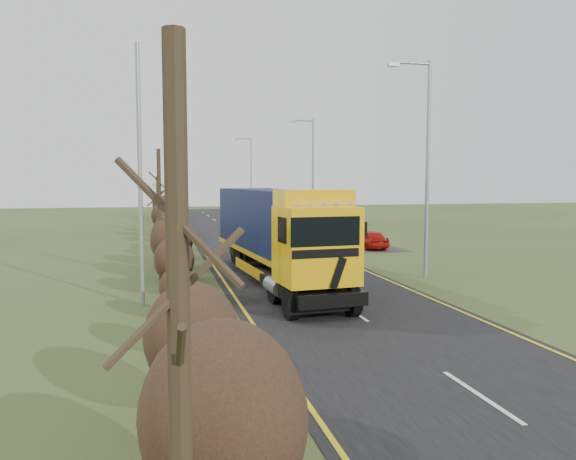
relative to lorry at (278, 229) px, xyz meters
The scene contains 14 objects.
ground 3.63m from the lorry, 60.99° to the right, with size 160.00×160.00×0.00m, color #364A1F.
road 8.12m from the lorry, 80.29° to the left, with size 8.00×120.00×0.02m, color black.
layby 19.44m from the lorry, 66.13° to the left, with size 6.00×18.00×0.02m, color #2A2726.
lane_markings 7.83m from the lorry, 79.89° to the left, with size 7.52×116.00×0.01m.
hedgerow 7.30m from the lorry, 130.26° to the left, with size 2.24×102.04×6.05m.
lorry is the anchor object (origin of this frame).
car_red_hatchback 14.04m from the lorry, 51.27° to the left, with size 1.50×3.74×1.27m, color #9F0D07.
car_blue_sedan 22.42m from the lorry, 69.80° to the left, with size 1.34×3.85×1.27m, color #091234.
streetlight_near 7.68m from the lorry, ahead, with size 2.15×0.20×10.15m.
streetlight_mid 18.95m from the lorry, 69.70° to the left, with size 1.99×0.19×9.38m.
streetlight_far 43.01m from the lorry, 82.27° to the left, with size 2.08×0.20×9.81m.
left_pole 7.27m from the lorry, 148.89° to the right, with size 0.16×0.16×9.54m, color gray.
speed_sign 11.01m from the lorry, 50.99° to the left, with size 0.60×0.10×2.18m.
warning_board 21.95m from the lorry, 73.07° to the left, with size 0.80×0.11×2.10m.
Camera 1 is at (-6.65, -22.35, 4.59)m, focal length 35.00 mm.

